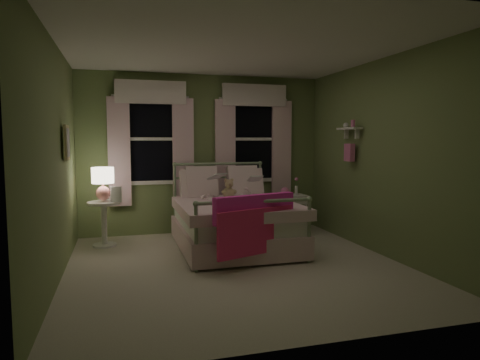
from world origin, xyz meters
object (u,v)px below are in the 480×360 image
object	(u,v)px
child_right	(244,182)
table_lamp	(103,181)
bed	(233,221)
nightstand_right	(290,201)
nightstand_left	(104,217)
teddy_bear	(229,190)
child_left	(208,179)

from	to	relation	value
child_right	table_lamp	xyz separation A→B (m)	(-2.06, 0.16, 0.06)
bed	nightstand_right	size ratio (longest dim) A/B	3.18
bed	nightstand_left	distance (m)	1.87
child_right	teddy_bear	bearing A→B (deg)	18.16
table_lamp	nightstand_right	world-z (taller)	table_lamp
teddy_bear	nightstand_right	world-z (taller)	teddy_bear
child_right	nightstand_right	xyz separation A→B (m)	(0.82, 0.12, -0.34)
table_lamp	nightstand_right	distance (m)	2.90
child_right	nightstand_left	size ratio (longest dim) A/B	1.00
child_right	teddy_bear	world-z (taller)	child_right
child_left	teddy_bear	bearing A→B (deg)	150.43
nightstand_left	table_lamp	world-z (taller)	table_lamp
child_right	teddy_bear	distance (m)	0.34
bed	teddy_bear	world-z (taller)	bed
table_lamp	nightstand_left	bearing A→B (deg)	0.00
nightstand_left	nightstand_right	world-z (taller)	same
bed	child_right	distance (m)	0.72
bed	child_right	world-z (taller)	child_right
nightstand_left	child_right	bearing A→B (deg)	-4.32
child_left	nightstand_right	distance (m)	1.44
nightstand_right	child_left	bearing A→B (deg)	-175.18
bed	nightstand_left	size ratio (longest dim) A/B	3.13
teddy_bear	nightstand_right	xyz separation A→B (m)	(1.10, 0.27, -0.24)
teddy_bear	table_lamp	world-z (taller)	table_lamp
teddy_bear	nightstand_left	size ratio (longest dim) A/B	0.47
nightstand_right	nightstand_left	bearing A→B (deg)	179.21
child_left	child_right	xyz separation A→B (m)	(0.56, 0.00, -0.05)
nightstand_left	table_lamp	xyz separation A→B (m)	(0.00, 0.00, 0.54)
bed	nightstand_left	xyz separation A→B (m)	(-1.78, 0.58, 0.03)
child_left	teddy_bear	distance (m)	0.36
child_left	nightstand_right	world-z (taller)	child_left
child_left	nightstand_left	size ratio (longest dim) A/B	1.16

